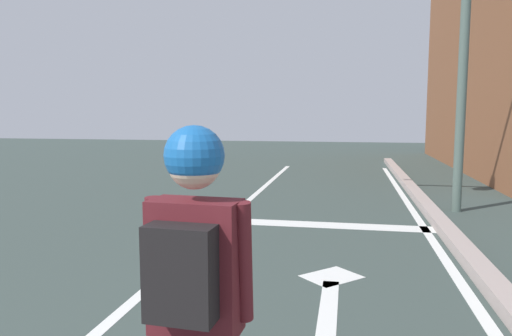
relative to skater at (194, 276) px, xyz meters
name	(u,v)px	position (x,y,z in m)	size (l,w,h in m)	color
lane_line_center	(188,253)	(-1.32, 3.71, -1.08)	(0.12, 20.00, 0.01)	white
lane_line_curbside	(451,269)	(1.74, 3.71, -1.08)	(0.12, 20.00, 0.01)	white
stop_bar	(326,225)	(0.29, 5.55, -1.08)	(3.22, 0.40, 0.01)	white
lane_arrow_stem	(328,308)	(0.45, 2.35, -1.08)	(0.16, 1.40, 0.01)	white
lane_arrow_head	(332,276)	(0.45, 3.20, -1.08)	(0.56, 0.44, 0.01)	white
curb_strip	(476,264)	(1.99, 3.71, -1.01)	(0.24, 24.00, 0.14)	#A7978F
skater	(194,276)	(0.00, 0.00, 0.00)	(0.44, 0.60, 1.59)	#434A73
traffic_signal_mast	(416,2)	(1.69, 7.05, 2.53)	(3.95, 0.34, 5.43)	#52645C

